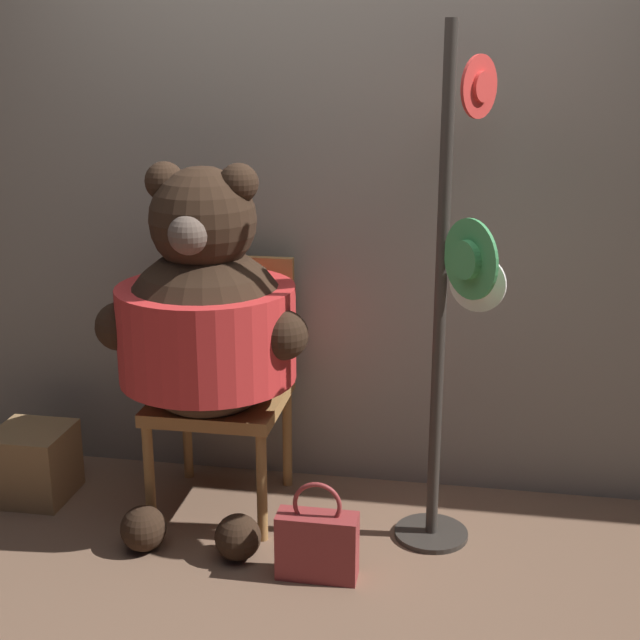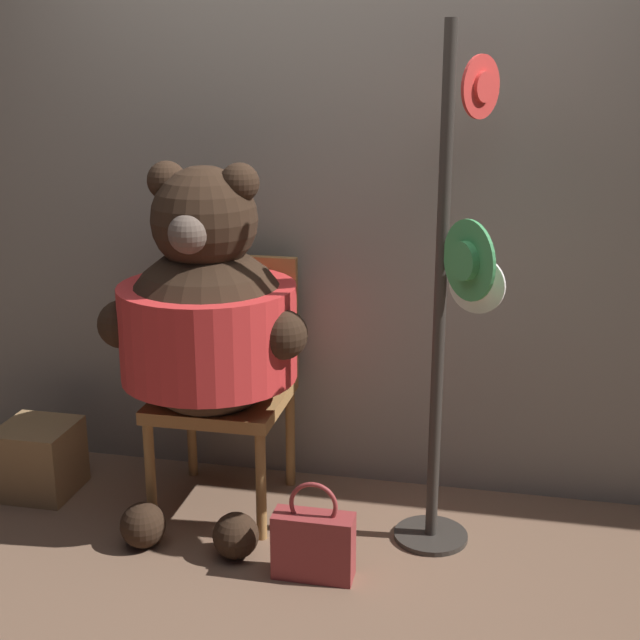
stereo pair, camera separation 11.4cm
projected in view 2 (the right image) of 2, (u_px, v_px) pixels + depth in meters
ground_plane at (303, 549)px, 3.31m from camera, size 14.00×14.00×0.00m
wall_back at (339, 206)px, 3.60m from camera, size 8.00×0.10×2.35m
chair at (228, 374)px, 3.58m from camera, size 0.50×0.52×0.99m
teddy_bear at (207, 320)px, 3.34m from camera, size 0.81×0.71×1.40m
hat_display_rack at (452, 310)px, 3.11m from camera, size 0.36×0.48×1.88m
handbag_on_ground at (313, 543)px, 3.10m from camera, size 0.28×0.11×0.37m
wooden_crate at (39, 459)px, 3.71m from camera, size 0.30×0.30×0.30m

